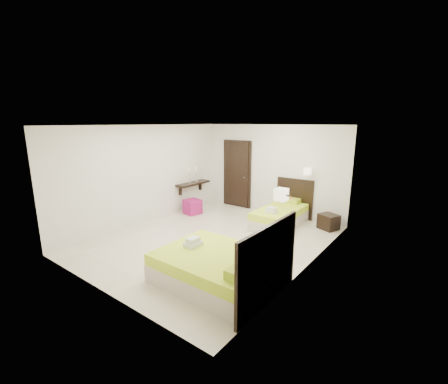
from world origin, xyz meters
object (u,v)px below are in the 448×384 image
Objects in this scene: bed_single at (281,215)px; nightstand at (329,222)px; ottoman at (192,207)px; bed_double at (221,268)px.

bed_single is 4.11× the size of nightstand.
bed_single is at bearing 15.61° from ottoman.
nightstand is at bearing 16.97° from ottoman.
bed_double is at bearing -40.26° from ottoman.
bed_double is 3.79m from nightstand.
nightstand is at bearing 81.51° from bed_double.
bed_double is at bearing -75.05° from nightstand.
bed_single is 1.19m from nightstand.
nightstand is (0.56, 3.75, -0.10)m from bed_double.
bed_double is (0.56, -3.34, 0.02)m from bed_single.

